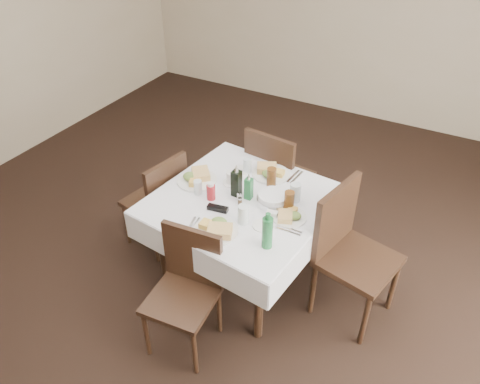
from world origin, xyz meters
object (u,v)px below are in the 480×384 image
at_px(chair_north, 275,174).
at_px(chair_south, 187,283).
at_px(coffee_mug, 232,178).
at_px(green_bottle, 267,232).
at_px(chair_east, 348,245).
at_px(water_s, 243,214).
at_px(water_n, 247,166).
at_px(bread_basket, 273,199).
at_px(dining_table, 243,209).
at_px(oil_cruet_green, 249,188).
at_px(ketchup_bottle, 211,191).
at_px(chair_west, 160,198).
at_px(water_e, 295,192).
at_px(water_w, 198,187).
at_px(oil_cruet_dark, 236,182).

height_order(chair_north, chair_south, chair_north).
bearing_deg(coffee_mug, green_bottle, -43.23).
height_order(chair_east, water_s, chair_east).
xyz_separation_m(water_n, coffee_mug, (-0.03, -0.20, -0.01)).
bearing_deg(water_n, bread_basket, -37.56).
distance_m(bread_basket, green_bottle, 0.47).
bearing_deg(dining_table, chair_south, -93.67).
height_order(oil_cruet_green, ketchup_bottle, oil_cruet_green).
relative_size(chair_south, oil_cruet_green, 4.14).
distance_m(chair_north, chair_west, 1.00).
relative_size(chair_south, coffee_mug, 5.95).
relative_size(water_e, green_bottle, 0.54).
bearing_deg(green_bottle, water_e, 94.01).
bearing_deg(bread_basket, water_w, -163.43).
height_order(water_s, ketchup_bottle, water_s).
bearing_deg(water_s, coffee_mug, 128.62).
bearing_deg(dining_table, ketchup_bottle, -152.58).
bearing_deg(ketchup_bottle, green_bottle, -24.47).
bearing_deg(bread_basket, coffee_mug, 168.66).
distance_m(water_n, oil_cruet_green, 0.35).
bearing_deg(water_e, water_n, 160.62).
bearing_deg(green_bottle, chair_west, 162.67).
relative_size(chair_north, water_n, 8.33).
bearing_deg(water_e, chair_east, -10.61).
height_order(dining_table, water_w, water_w).
distance_m(water_s, green_bottle, 0.28).
bearing_deg(oil_cruet_dark, green_bottle, -41.78).
bearing_deg(chair_east, water_e, 169.39).
relative_size(chair_north, water_w, 8.85).
xyz_separation_m(chair_south, ketchup_bottle, (-0.16, 0.58, 0.32)).
height_order(oil_cruet_green, green_bottle, green_bottle).
relative_size(water_e, bread_basket, 0.60).
distance_m(dining_table, oil_cruet_dark, 0.21).
distance_m(chair_east, coffee_mug, 0.98).
bearing_deg(water_e, oil_cruet_green, -156.26).
distance_m(ketchup_bottle, green_bottle, 0.64).
bearing_deg(chair_south, oil_cruet_dark, 91.70).
bearing_deg(coffee_mug, oil_cruet_dark, -48.84).
xyz_separation_m(bread_basket, green_bottle, (0.16, -0.43, 0.08)).
height_order(water_e, oil_cruet_dark, oil_cruet_dark).
relative_size(chair_south, water_e, 6.25).
bearing_deg(chair_west, water_w, -10.47).
bearing_deg(dining_table, water_e, 26.16).
relative_size(oil_cruet_green, green_bottle, 0.81).
bearing_deg(bread_basket, chair_north, 112.97).
bearing_deg(chair_east, water_s, -154.56).
xyz_separation_m(water_e, coffee_mug, (-0.50, -0.03, -0.02)).
distance_m(dining_table, water_s, 0.31).
height_order(dining_table, chair_south, chair_south).
relative_size(chair_west, oil_cruet_dark, 3.41).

